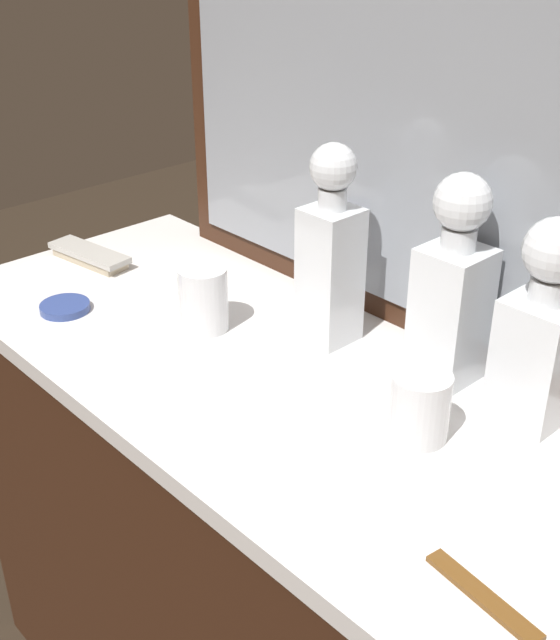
{
  "coord_description": "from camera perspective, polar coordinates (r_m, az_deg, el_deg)",
  "views": [
    {
      "loc": [
        0.71,
        -0.65,
        1.41
      ],
      "look_at": [
        0.0,
        0.0,
        0.89
      ],
      "focal_mm": 45.48,
      "sensor_mm": 36.0,
      "label": 1
    }
  ],
  "objects": [
    {
      "name": "dresser",
      "position": [
        1.39,
        0.0,
        -17.92
      ],
      "size": [
        1.21,
        0.49,
        0.81
      ],
      "color": "#381E11",
      "rests_on": "ground_plane"
    },
    {
      "name": "dresser_mirror",
      "position": [
        1.17,
        8.47,
        12.59
      ],
      "size": [
        0.93,
        0.03,
        0.57
      ],
      "color": "#381E11",
      "rests_on": "dresser"
    },
    {
      "name": "crystal_decanter_rear",
      "position": [
        1.16,
        3.56,
        3.91
      ],
      "size": [
        0.07,
        0.07,
        0.3
      ],
      "color": "white",
      "rests_on": "dresser"
    },
    {
      "name": "crystal_decanter_center",
      "position": [
        1.09,
        12.0,
        1.45
      ],
      "size": [
        0.08,
        0.08,
        0.29
      ],
      "color": "white",
      "rests_on": "dresser"
    },
    {
      "name": "crystal_decanter_left",
      "position": [
        1.03,
        17.84,
        -1.49
      ],
      "size": [
        0.09,
        0.09,
        0.27
      ],
      "color": "white",
      "rests_on": "dresser"
    },
    {
      "name": "crystal_tumbler_left",
      "position": [
        1.0,
        9.78,
        -6.18
      ],
      "size": [
        0.07,
        0.07,
        0.09
      ],
      "color": "white",
      "rests_on": "dresser"
    },
    {
      "name": "crystal_tumbler_far_left",
      "position": [
        1.22,
        -5.56,
        1.27
      ],
      "size": [
        0.07,
        0.07,
        0.1
      ],
      "color": "white",
      "rests_on": "dresser"
    },
    {
      "name": "silver_brush_far_right",
      "position": [
        1.49,
        -13.22,
        4.44
      ],
      "size": [
        0.18,
        0.08,
        0.02
      ],
      "color": "#B7A88C",
      "rests_on": "dresser"
    },
    {
      "name": "porcelain_dish",
      "position": [
        1.33,
        -14.89,
        0.88
      ],
      "size": [
        0.08,
        0.08,
        0.01
      ],
      "color": "#33478C",
      "rests_on": "dresser"
    },
    {
      "name": "tortoiseshell_comb",
      "position": [
        0.83,
        14.07,
        -18.32
      ],
      "size": [
        0.13,
        0.04,
        0.01
      ],
      "color": "brown",
      "rests_on": "dresser"
    }
  ]
}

